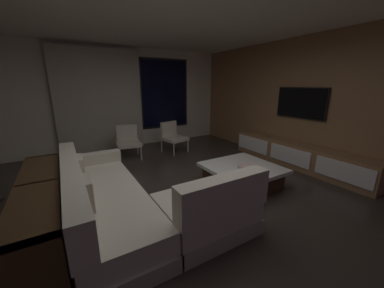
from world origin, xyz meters
name	(u,v)px	position (x,y,z in m)	size (l,w,h in m)	color
floor	(186,202)	(0.00, 0.00, 0.00)	(9.20, 9.20, 0.00)	#332B26
back_wall_with_window	(119,99)	(-0.06, 3.62, 1.34)	(6.60, 0.30, 2.70)	beige
media_wall	(315,104)	(3.06, 0.00, 1.35)	(0.12, 7.80, 2.70)	#8E6642
ceiling	(185,1)	(0.00, 0.00, 2.70)	(8.20, 8.20, 0.00)	beige
sectional_couch	(131,203)	(-0.86, -0.10, 0.29)	(1.98, 2.50, 0.82)	#B1A997
coffee_table	(242,175)	(1.12, -0.01, 0.19)	(1.16, 1.16, 0.36)	#412B17
book_stack_on_coffee_table	(245,167)	(1.09, -0.10, 0.39)	(0.22, 0.18, 0.06)	gray
accent_chair_near_window	(172,135)	(0.98, 2.47, 0.43)	(0.66, 0.67, 0.78)	#B2ADA0
accent_chair_by_curtain	(128,140)	(-0.16, 2.57, 0.43)	(0.62, 0.63, 0.78)	#B2ADA0
media_console	(297,156)	(2.77, 0.05, 0.25)	(0.46, 3.10, 0.52)	#8E6642
mounted_tv	(301,103)	(2.95, 0.25, 1.35)	(0.05, 1.11, 0.64)	black
console_table_behind_couch	(42,210)	(-1.77, 0.03, 0.42)	(0.40, 2.10, 0.74)	#412B17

